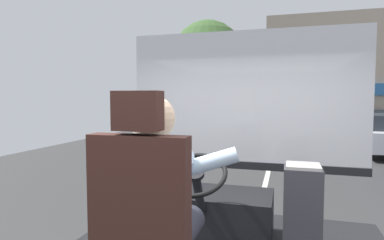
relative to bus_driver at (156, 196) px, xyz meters
The scene contains 8 objects.
ground 9.26m from the bus_driver, 88.71° to the left, with size 18.00×44.00×0.06m.
bus_driver is the anchor object (origin of this frame).
steering_console 1.31m from the bus_driver, 90.00° to the left, with size 1.10×0.97×0.80m.
fare_box 1.27m from the bus_driver, 50.65° to the left, with size 0.27×0.27×0.75m.
windshield_panel 1.99m from the bus_driver, 83.99° to the left, with size 2.50×0.08×1.48m.
street_tree 12.63m from the bus_driver, 102.24° to the left, with size 3.02×3.02×5.31m.
shop_building 19.76m from the bus_driver, 77.58° to the left, with size 9.42×5.12×6.43m.
parked_car_silver 17.60m from the bus_driver, 75.15° to the left, with size 1.91×4.25×1.45m.
Camera 1 is at (0.44, -1.88, 2.04)m, focal length 30.39 mm.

